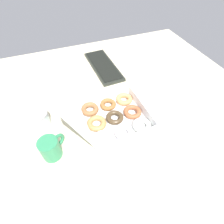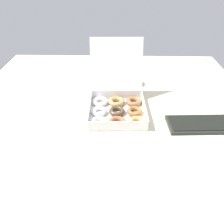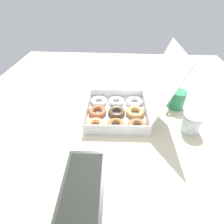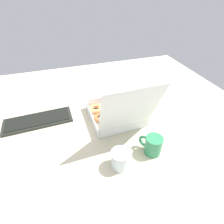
{
  "view_description": "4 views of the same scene",
  "coord_description": "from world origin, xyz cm",
  "px_view_note": "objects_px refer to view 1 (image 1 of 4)",
  "views": [
    {
      "loc": [
        -50.44,
        21.28,
        71.86
      ],
      "look_at": [
        5.53,
        0.03,
        4.72
      ],
      "focal_mm": 28.0,
      "sensor_mm": 36.0,
      "label": 1
    },
    {
      "loc": [
        3.52,
        -103.49,
        74.18
      ],
      "look_at": [
        1.14,
        -3.47,
        2.93
      ],
      "focal_mm": 35.0,
      "sensor_mm": 36.0,
      "label": 2
    },
    {
      "loc": [
        77.96,
        1.34,
        60.27
      ],
      "look_at": [
        4.12,
        -3.32,
        1.8
      ],
      "focal_mm": 28.0,
      "sensor_mm": 36.0,
      "label": 3
    },
    {
      "loc": [
        32.83,
        82.82,
        72.74
      ],
      "look_at": [
        5.53,
        -2.86,
        2.78
      ],
      "focal_mm": 28.0,
      "sensor_mm": 36.0,
      "label": 4
    }
  ],
  "objects_px": {
    "keyboard": "(103,66)",
    "glass_jar": "(40,120)",
    "donut_box": "(110,116)",
    "coffee_mug": "(51,148)"
  },
  "relations": [
    {
      "from": "glass_jar",
      "to": "keyboard",
      "type": "bearing_deg",
      "value": -50.32
    },
    {
      "from": "glass_jar",
      "to": "donut_box",
      "type": "bearing_deg",
      "value": -105.86
    },
    {
      "from": "coffee_mug",
      "to": "keyboard",
      "type": "bearing_deg",
      "value": -37.3
    },
    {
      "from": "donut_box",
      "to": "coffee_mug",
      "type": "height_order",
      "value": "donut_box"
    },
    {
      "from": "donut_box",
      "to": "keyboard",
      "type": "bearing_deg",
      "value": -14.93
    },
    {
      "from": "coffee_mug",
      "to": "glass_jar",
      "type": "distance_m",
      "value": 0.19
    },
    {
      "from": "coffee_mug",
      "to": "glass_jar",
      "type": "bearing_deg",
      "value": 9.13
    },
    {
      "from": "keyboard",
      "to": "coffee_mug",
      "type": "bearing_deg",
      "value": 142.7
    },
    {
      "from": "keyboard",
      "to": "glass_jar",
      "type": "relative_size",
      "value": 4.46
    },
    {
      "from": "keyboard",
      "to": "donut_box",
      "type": "bearing_deg",
      "value": 165.07
    }
  ]
}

